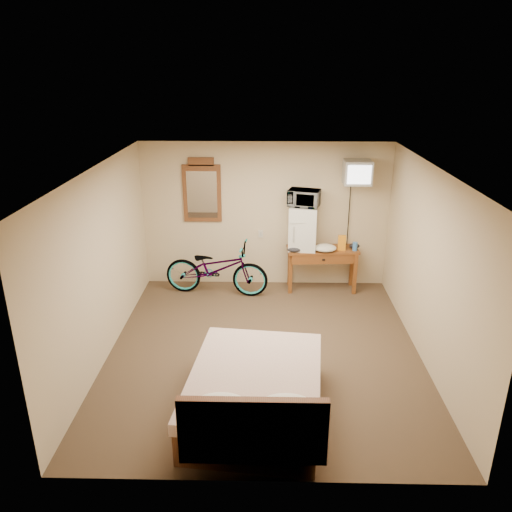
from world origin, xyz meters
name	(u,v)px	position (x,y,z in m)	size (l,w,h in m)	color
room	(265,266)	(0.00, 0.00, 1.25)	(4.60, 4.64, 2.50)	#3E2E1F
desk	(322,257)	(0.98, 2.00, 0.61)	(1.22, 0.53, 0.75)	brown
mini_fridge	(303,228)	(0.63, 2.03, 1.12)	(0.50, 0.48, 0.74)	silver
microwave	(304,198)	(0.63, 2.03, 1.63)	(0.50, 0.34, 0.28)	silver
snack_bag	(342,243)	(1.28, 1.98, 0.88)	(0.13, 0.07, 0.25)	orange
blue_cup	(355,246)	(1.50, 1.96, 0.82)	(0.08, 0.08, 0.14)	#3A77C5
cloth_cream	(325,248)	(1.00, 1.91, 0.81)	(0.38, 0.29, 0.12)	beige
cloth_dark_a	(294,249)	(0.49, 1.87, 0.80)	(0.24, 0.18, 0.09)	black
cloth_dark_b	(354,246)	(1.52, 2.07, 0.79)	(0.18, 0.14, 0.08)	black
crt_television	(357,172)	(1.46, 2.02, 2.06)	(0.45, 0.57, 0.39)	black
wall_mirror	(202,191)	(-1.07, 2.27, 1.68)	(0.64, 0.04, 1.09)	brown
bicycle	(216,268)	(-0.82, 1.82, 0.46)	(0.61, 1.75, 0.92)	black
bed	(255,395)	(-0.09, -1.38, 0.30)	(1.60, 2.00, 0.90)	brown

